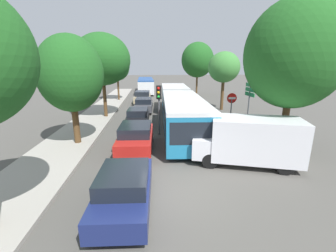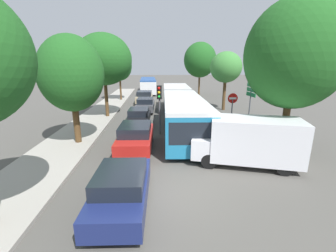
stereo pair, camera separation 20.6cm
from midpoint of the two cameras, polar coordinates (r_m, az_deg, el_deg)
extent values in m
plane|color=#4F4C47|center=(8.98, 1.53, -16.60)|extent=(200.00, 200.00, 0.00)
cube|color=#9E998E|center=(24.76, -15.80, 3.88)|extent=(3.20, 42.30, 0.14)
cube|color=teal|center=(15.41, 4.35, 2.46)|extent=(2.98, 9.76, 2.08)
cube|color=black|center=(15.34, 4.38, 3.83)|extent=(2.98, 9.37, 0.92)
cube|color=silver|center=(15.20, 4.44, 6.67)|extent=(2.98, 9.76, 0.20)
cube|color=teal|center=(24.40, 2.30, 7.27)|extent=(2.85, 6.71, 2.08)
cube|color=black|center=(24.35, 2.31, 8.14)|extent=(2.86, 6.45, 0.92)
cube|color=silver|center=(24.26, 2.33, 9.94)|extent=(2.85, 6.71, 0.20)
cylinder|color=black|center=(20.64, 2.94, 5.77)|extent=(1.96, 1.09, 1.92)
cube|color=black|center=(10.75, 6.79, -1.95)|extent=(2.28, 0.19, 1.12)
cylinder|color=black|center=(12.86, 10.44, -4.17)|extent=(0.35, 1.03, 1.02)
cylinder|color=black|center=(12.60, 0.66, -4.31)|extent=(0.35, 1.03, 1.02)
cylinder|color=black|center=(18.72, 6.72, 2.15)|extent=(0.35, 1.03, 1.02)
cylinder|color=black|center=(18.54, 0.04, 2.13)|extent=(0.35, 1.03, 1.02)
cylinder|color=black|center=(24.61, 4.82, 5.38)|extent=(0.35, 1.03, 1.02)
cylinder|color=black|center=(24.48, -0.28, 5.38)|extent=(0.35, 1.03, 1.02)
cube|color=silver|center=(40.05, -4.92, 10.26)|extent=(2.78, 11.19, 1.93)
cube|color=black|center=(40.02, -4.93, 10.76)|extent=(2.78, 10.63, 0.81)
cube|color=#234C93|center=(39.97, -4.95, 11.78)|extent=(2.78, 11.19, 0.19)
cylinder|color=black|center=(43.78, -6.30, 9.67)|extent=(0.32, 0.97, 0.97)
cylinder|color=black|center=(43.79, -3.55, 9.74)|extent=(0.32, 0.97, 0.97)
cylinder|color=black|center=(36.81, -6.49, 8.61)|extent=(0.32, 0.97, 0.97)
cylinder|color=black|center=(36.83, -3.23, 8.68)|extent=(0.32, 0.97, 0.97)
cube|color=navy|center=(8.09, -10.85, -15.99)|extent=(1.85, 4.10, 0.65)
cube|color=black|center=(7.73, -11.18, -12.70)|extent=(1.65, 2.17, 0.50)
cylinder|color=black|center=(9.46, -13.94, -13.15)|extent=(0.23, 0.62, 0.62)
cylinder|color=black|center=(9.26, -4.96, -13.37)|extent=(0.23, 0.62, 0.62)
cylinder|color=black|center=(7.36, -18.44, -22.67)|extent=(0.23, 0.62, 0.62)
cylinder|color=black|center=(7.11, -6.25, -23.44)|extent=(0.23, 0.62, 0.62)
cube|color=#B21E19|center=(13.03, -7.71, -3.28)|extent=(1.98, 4.38, 0.70)
cube|color=black|center=(12.75, -7.86, -0.80)|extent=(1.76, 2.32, 0.54)
cylinder|color=black|center=(14.52, -10.13, -2.62)|extent=(0.25, 0.67, 0.66)
cylinder|color=black|center=(14.37, -4.05, -2.60)|extent=(0.25, 0.67, 0.66)
cylinder|color=black|center=(11.95, -12.04, -6.71)|extent=(0.25, 0.67, 0.66)
cylinder|color=black|center=(11.77, -4.60, -6.76)|extent=(0.25, 0.67, 0.66)
cube|color=black|center=(18.26, -7.04, 1.97)|extent=(1.79, 3.97, 0.63)
cube|color=black|center=(18.05, -7.12, 3.63)|extent=(1.60, 2.10, 0.49)
cylinder|color=black|center=(19.61, -8.71, 2.06)|extent=(0.23, 0.60, 0.60)
cylinder|color=black|center=(19.49, -4.63, 2.10)|extent=(0.23, 0.60, 0.60)
cylinder|color=black|center=(17.20, -9.70, 0.13)|extent=(0.23, 0.60, 0.60)
cylinder|color=black|center=(17.06, -5.06, 0.17)|extent=(0.23, 0.60, 0.60)
cube|color=#47474C|center=(23.50, -5.49, 5.07)|extent=(1.86, 4.13, 0.66)
cube|color=black|center=(23.31, -5.54, 6.43)|extent=(1.66, 2.19, 0.50)
cylinder|color=black|center=(24.88, -6.95, 4.97)|extent=(0.23, 0.63, 0.62)
cylinder|color=black|center=(24.79, -3.60, 5.01)|extent=(0.23, 0.63, 0.62)
cylinder|color=black|center=(22.34, -7.55, 3.76)|extent=(0.23, 0.63, 0.62)
cylinder|color=black|center=(22.23, -3.83, 3.80)|extent=(0.23, 0.63, 0.62)
cube|color=tan|center=(28.73, -5.76, 7.04)|extent=(2.03, 4.50, 0.72)
cube|color=black|center=(28.54, -5.81, 8.27)|extent=(1.81, 2.38, 0.55)
cylinder|color=black|center=(30.23, -7.06, 6.85)|extent=(0.26, 0.68, 0.68)
cylinder|color=black|center=(30.13, -4.05, 6.90)|extent=(0.26, 0.68, 0.68)
cylinder|color=black|center=(27.44, -7.61, 5.97)|extent=(0.26, 0.68, 0.68)
cylinder|color=black|center=(27.32, -4.29, 6.02)|extent=(0.26, 0.68, 0.68)
cube|color=silver|center=(11.50, 21.78, -3.18)|extent=(4.49, 3.05, 2.00)
cube|color=silver|center=(11.49, 9.14, -4.74)|extent=(1.39, 2.07, 1.00)
cylinder|color=black|center=(10.88, 10.88, -8.74)|extent=(0.76, 0.43, 0.72)
cylinder|color=black|center=(12.43, 11.14, -5.62)|extent=(0.76, 0.43, 0.72)
cylinder|color=black|center=(11.34, 28.01, -9.34)|extent=(0.76, 0.43, 0.72)
cylinder|color=black|center=(12.84, 26.10, -6.29)|extent=(0.76, 0.43, 0.72)
cylinder|color=#56595E|center=(15.44, -1.76, 3.96)|extent=(0.12, 0.12, 3.40)
cube|color=black|center=(15.25, -1.80, 8.57)|extent=(0.37, 0.32, 0.90)
sphere|color=red|center=(15.07, -1.94, 9.56)|extent=(0.18, 0.18, 0.18)
sphere|color=#EAAD14|center=(15.10, -1.93, 8.50)|extent=(0.18, 0.18, 0.18)
sphere|color=green|center=(15.14, -1.92, 7.45)|extent=(0.18, 0.18, 0.18)
cylinder|color=#56595E|center=(16.68, 16.15, 2.45)|extent=(0.08, 0.08, 2.40)
cylinder|color=red|center=(16.45, 16.47, 6.76)|extent=(0.70, 0.03, 0.70)
cube|color=white|center=(16.43, 16.50, 6.75)|extent=(0.50, 0.04, 0.14)
cylinder|color=#56595E|center=(17.91, 20.38, 4.91)|extent=(0.10, 0.10, 3.60)
cube|color=#197A38|center=(17.72, 20.83, 9.68)|extent=(0.12, 1.40, 0.28)
cube|color=#197A38|center=(17.75, 20.72, 8.59)|extent=(0.12, 1.40, 0.28)
cube|color=#197A38|center=(17.79, 20.62, 7.51)|extent=(0.12, 1.40, 0.28)
cylinder|color=#51381E|center=(14.62, -21.80, 0.61)|extent=(0.37, 0.37, 2.61)
ellipsoid|color=#1E561E|center=(14.21, -22.99, 12.12)|extent=(3.67, 3.67, 4.34)
cylinder|color=#51381E|center=(21.27, -15.09, 6.73)|extent=(0.30, 0.30, 3.51)
ellipsoid|color=#1E561E|center=(21.06, -15.76, 15.96)|extent=(4.88, 4.88, 4.45)
ellipsoid|color=#3D7F38|center=(20.79, -15.10, 14.18)|extent=(2.93, 2.93, 2.45)
cylinder|color=#51381E|center=(31.28, -11.76, 9.21)|extent=(0.24, 0.24, 3.15)
ellipsoid|color=#1E561E|center=(31.12, -12.07, 14.72)|extent=(3.25, 3.25, 3.83)
ellipsoid|color=#1E561E|center=(31.02, -11.68, 13.68)|extent=(1.95, 1.95, 2.10)
cylinder|color=#51381E|center=(13.34, 27.90, -0.03)|extent=(0.35, 0.35, 3.24)
ellipsoid|color=#1E561E|center=(12.98, 29.94, 15.50)|extent=(4.76, 4.76, 5.28)
cylinder|color=#51381E|center=(24.91, 14.30, 7.74)|extent=(0.33, 0.33, 3.30)
ellipsoid|color=#3D7F38|center=(24.71, 14.74, 14.26)|extent=(3.26, 3.26, 3.16)
ellipsoid|color=#33752D|center=(25.21, 14.40, 13.21)|extent=(1.96, 1.96, 1.74)
cylinder|color=#51381E|center=(36.05, 8.07, 10.40)|extent=(0.27, 0.27, 3.45)
ellipsoid|color=#1E561E|center=(35.93, 8.30, 16.27)|extent=(4.90, 4.90, 5.25)
camera|label=1|loc=(0.10, -89.56, 0.12)|focal=24.00mm
camera|label=2|loc=(0.10, 90.44, -0.12)|focal=24.00mm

